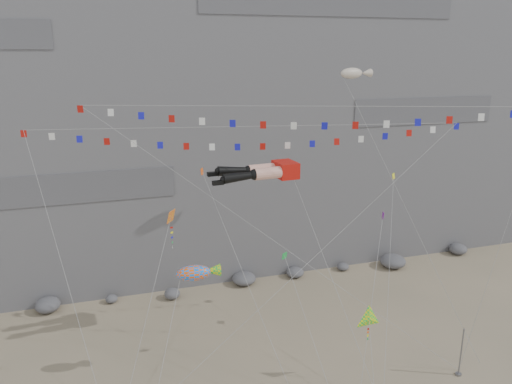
{
  "coord_description": "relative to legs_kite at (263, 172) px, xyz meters",
  "views": [
    {
      "loc": [
        -13.73,
        -30.93,
        24.66
      ],
      "look_at": [
        -1.15,
        9.0,
        12.76
      ],
      "focal_mm": 35.0,
      "sensor_mm": 36.0,
      "label": 1
    }
  ],
  "objects": [
    {
      "name": "small_kite_c",
      "position": [
        0.61,
        -3.73,
        -6.04
      ],
      "size": [
        1.58,
        10.15,
        13.33
      ],
      "color": "green",
      "rests_on": "ground"
    },
    {
      "name": "ground",
      "position": [
        1.48,
        -6.1,
        -15.26
      ],
      "size": [
        120.0,
        120.0,
        0.0
      ],
      "primitive_type": "plane",
      "color": "gray",
      "rests_on": "ground"
    },
    {
      "name": "cliff",
      "position": [
        1.48,
        25.9,
        9.74
      ],
      "size": [
        80.0,
        28.0,
        50.0
      ],
      "primitive_type": "cube",
      "color": "slate",
      "rests_on": "ground"
    },
    {
      "name": "fish_windsock",
      "position": [
        -6.57,
        -3.81,
        -6.28
      ],
      "size": [
        6.68,
        7.4,
        12.07
      ],
      "color": "#FD5A0C",
      "rests_on": "ground"
    },
    {
      "name": "flag_banner_upper",
      "position": [
        -0.62,
        1.54,
        3.45
      ],
      "size": [
        34.62,
        14.06,
        24.79
      ],
      "color": "#B7120B",
      "rests_on": "ground"
    },
    {
      "name": "small_kite_b",
      "position": [
        9.96,
        -2.19,
        -4.22
      ],
      "size": [
        7.37,
        9.76,
        15.89
      ],
      "color": "purple",
      "rests_on": "ground"
    },
    {
      "name": "small_kite_a",
      "position": [
        -4.24,
        3.13,
        -0.68
      ],
      "size": [
        4.36,
        15.71,
        21.39
      ],
      "color": "#FF5915",
      "rests_on": "ground"
    },
    {
      "name": "legs_kite",
      "position": [
        0.0,
        0.0,
        0.0
      ],
      "size": [
        9.34,
        14.55,
        20.41
      ],
      "rotation": [
        0.0,
        0.0,
        0.08
      ],
      "color": "#B7120B",
      "rests_on": "ground"
    },
    {
      "name": "flag_banner_lower",
      "position": [
        2.83,
        -2.54,
        5.38
      ],
      "size": [
        32.73,
        12.39,
        24.16
      ],
      "color": "#B7120B",
      "rests_on": "ground"
    },
    {
      "name": "blimp_windsock",
      "position": [
        9.64,
        3.93,
        7.36
      ],
      "size": [
        8.21,
        13.83,
        26.74
      ],
      "color": "beige",
      "rests_on": "ground"
    },
    {
      "name": "harlequin_kite",
      "position": [
        -8.03,
        -3.9,
        -1.77
      ],
      "size": [
        6.14,
        6.83,
        15.55
      ],
      "color": "red",
      "rests_on": "ground"
    },
    {
      "name": "delta_kite",
      "position": [
        5.7,
        -8.06,
        -9.86
      ],
      "size": [
        3.4,
        5.96,
        8.09
      ],
      "color": "yellow",
      "rests_on": "ground"
    },
    {
      "name": "talus_boulders",
      "position": [
        1.48,
        10.9,
        -14.66
      ],
      "size": [
        60.0,
        3.0,
        1.2
      ],
      "primitive_type": null,
      "color": "slate",
      "rests_on": "ground"
    },
    {
      "name": "anchor_pole_right",
      "position": [
        13.17,
        -9.52,
        -13.21
      ],
      "size": [
        0.12,
        0.12,
        4.11
      ],
      "primitive_type": "cylinder",
      "color": "slate",
      "rests_on": "ground"
    },
    {
      "name": "small_kite_d",
      "position": [
        12.59,
        0.66,
        -1.81
      ],
      "size": [
        8.47,
        13.46,
        20.29
      ],
      "color": "#F3F214",
      "rests_on": "ground"
    }
  ]
}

